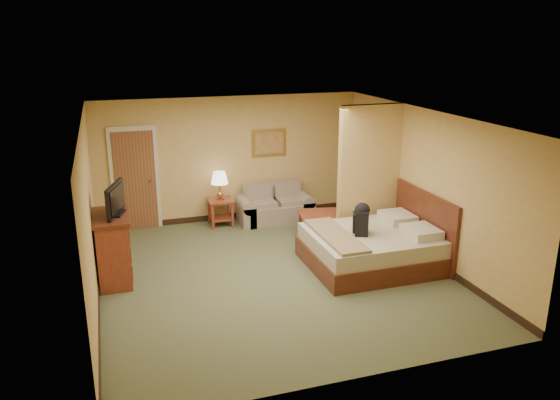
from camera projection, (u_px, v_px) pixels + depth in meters
name	position (u px, v px, depth m)	size (l,w,h in m)	color
floor	(273.00, 274.00, 9.00)	(6.00, 6.00, 0.00)	#525738
ceiling	(273.00, 117.00, 8.24)	(6.00, 6.00, 0.00)	white
back_wall	(230.00, 159.00, 11.35)	(5.50, 0.02, 2.60)	tan
left_wall	(90.00, 216.00, 7.81)	(0.02, 6.00, 2.60)	tan
right_wall	(425.00, 185.00, 9.43)	(0.02, 6.00, 2.60)	tan
partition	(369.00, 175.00, 10.09)	(1.20, 0.15, 2.60)	tan
door	(135.00, 179.00, 10.82)	(0.94, 0.16, 2.10)	beige
baseboard	(232.00, 216.00, 11.70)	(5.50, 0.02, 0.12)	black
loveseat	(275.00, 209.00, 11.51)	(1.55, 0.72, 0.79)	gray
side_table	(220.00, 208.00, 11.21)	(0.51, 0.51, 0.56)	maroon
table_lamp	(219.00, 179.00, 11.03)	(0.35, 0.35, 0.58)	#A4713C
coffee_table	(320.00, 221.00, 10.49)	(0.89, 0.89, 0.49)	maroon
wall_picture	(269.00, 143.00, 11.48)	(0.74, 0.04, 0.58)	#B78E3F
dresser	(113.00, 248.00, 8.62)	(0.55, 1.04, 1.11)	maroon
tv	(115.00, 200.00, 8.42)	(0.30, 0.79, 0.49)	black
bed	(377.00, 246.00, 9.30)	(2.22, 1.88, 1.22)	#4B1D11
backpack	(362.00, 218.00, 9.03)	(0.32, 0.37, 0.55)	black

